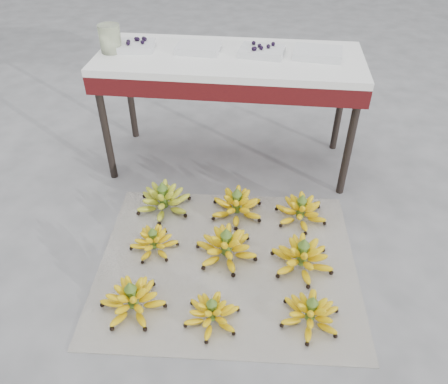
# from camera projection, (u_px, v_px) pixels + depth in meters

# --- Properties ---
(ground) EXTENTS (60.00, 60.00, 0.00)m
(ground) POSITION_uv_depth(u_px,v_px,m) (208.00, 269.00, 2.12)
(ground) COLOR #5D5D5F
(ground) RESTS_ON ground
(newspaper_mat) EXTENTS (1.31, 1.12, 0.01)m
(newspaper_mat) POSITION_uv_depth(u_px,v_px,m) (228.00, 262.00, 2.15)
(newspaper_mat) COLOR white
(newspaper_mat) RESTS_ON ground
(bunch_front_left) EXTENTS (0.34, 0.34, 0.17)m
(bunch_front_left) POSITION_uv_depth(u_px,v_px,m) (132.00, 300.00, 1.90)
(bunch_front_left) COLOR yellow
(bunch_front_left) RESTS_ON newspaper_mat
(bunch_front_center) EXTENTS (0.24, 0.24, 0.15)m
(bunch_front_center) POSITION_uv_depth(u_px,v_px,m) (212.00, 313.00, 1.85)
(bunch_front_center) COLOR yellow
(bunch_front_center) RESTS_ON newspaper_mat
(bunch_front_right) EXTENTS (0.28, 0.28, 0.16)m
(bunch_front_right) POSITION_uv_depth(u_px,v_px,m) (311.00, 313.00, 1.85)
(bunch_front_right) COLOR yellow
(bunch_front_right) RESTS_ON newspaper_mat
(bunch_mid_left) EXTENTS (0.28, 0.28, 0.15)m
(bunch_mid_left) POSITION_uv_depth(u_px,v_px,m) (154.00, 242.00, 2.19)
(bunch_mid_left) COLOR yellow
(bunch_mid_left) RESTS_ON newspaper_mat
(bunch_mid_center) EXTENTS (0.40, 0.40, 0.19)m
(bunch_mid_center) POSITION_uv_depth(u_px,v_px,m) (226.00, 247.00, 2.15)
(bunch_mid_center) COLOR yellow
(bunch_mid_center) RESTS_ON newspaper_mat
(bunch_mid_right) EXTENTS (0.39, 0.39, 0.18)m
(bunch_mid_right) POSITION_uv_depth(u_px,v_px,m) (302.00, 257.00, 2.09)
(bunch_mid_right) COLOR yellow
(bunch_mid_right) RESTS_ON newspaper_mat
(bunch_back_left) EXTENTS (0.37, 0.37, 0.19)m
(bunch_back_left) POSITION_uv_depth(u_px,v_px,m) (164.00, 200.00, 2.43)
(bunch_back_left) COLOR #94B327
(bunch_back_left) RESTS_ON newspaper_mat
(bunch_back_center) EXTENTS (0.33, 0.33, 0.18)m
(bunch_back_center) POSITION_uv_depth(u_px,v_px,m) (237.00, 205.00, 2.40)
(bunch_back_center) COLOR yellow
(bunch_back_center) RESTS_ON newspaper_mat
(bunch_back_right) EXTENTS (0.36, 0.36, 0.17)m
(bunch_back_right) POSITION_uv_depth(u_px,v_px,m) (301.00, 211.00, 2.37)
(bunch_back_right) COLOR yellow
(bunch_back_right) RESTS_ON newspaper_mat
(vendor_table) EXTENTS (1.48, 0.59, 0.71)m
(vendor_table) POSITION_uv_depth(u_px,v_px,m) (229.00, 69.00, 2.47)
(vendor_table) COLOR black
(vendor_table) RESTS_ON ground
(tray_far_left) EXTENTS (0.26, 0.20, 0.06)m
(tray_far_left) POSITION_uv_depth(u_px,v_px,m) (133.00, 46.00, 2.47)
(tray_far_left) COLOR silver
(tray_far_left) RESTS_ON vendor_table
(tray_left) EXTENTS (0.25, 0.18, 0.04)m
(tray_left) POSITION_uv_depth(u_px,v_px,m) (198.00, 48.00, 2.45)
(tray_left) COLOR silver
(tray_left) RESTS_ON vendor_table
(tray_right) EXTENTS (0.26, 0.20, 0.06)m
(tray_right) POSITION_uv_depth(u_px,v_px,m) (262.00, 51.00, 2.40)
(tray_right) COLOR silver
(tray_right) RESTS_ON vendor_table
(tray_far_right) EXTENTS (0.28, 0.21, 0.04)m
(tray_far_right) POSITION_uv_depth(u_px,v_px,m) (318.00, 53.00, 2.38)
(tray_far_right) COLOR silver
(tray_far_right) RESTS_ON vendor_table
(glass_jar) EXTENTS (0.14, 0.14, 0.15)m
(glass_jar) POSITION_uv_depth(u_px,v_px,m) (110.00, 39.00, 2.41)
(glass_jar) COLOR beige
(glass_jar) RESTS_ON vendor_table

